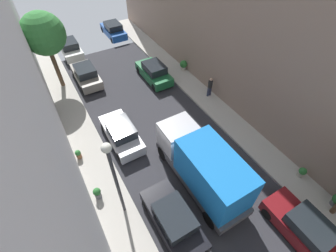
{
  "coord_description": "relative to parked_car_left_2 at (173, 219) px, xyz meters",
  "views": [
    {
      "loc": [
        -5.45,
        -7.9,
        12.78
      ],
      "look_at": [
        0.51,
        2.3,
        0.5
      ],
      "focal_mm": 25.47,
      "sensor_mm": 36.0,
      "label": 1
    }
  ],
  "objects": [
    {
      "name": "parked_car_left_3",
      "position": [
        0.0,
        6.87,
        0.0
      ],
      "size": [
        1.78,
        4.2,
        1.57
      ],
      "color": "silver",
      "rests_on": "ground"
    },
    {
      "name": "potted_plant_1",
      "position": [
        -3.04,
        6.77,
        -0.21
      ],
      "size": [
        0.37,
        0.37,
        0.69
      ],
      "color": "brown",
      "rests_on": "sidewalk_left"
    },
    {
      "name": "sidewalk_right",
      "position": [
        7.7,
        3.74,
        -0.64
      ],
      "size": [
        2.0,
        44.0,
        0.15
      ],
      "primitive_type": "cube",
      "color": "#B7B2A8",
      "rests_on": "ground"
    },
    {
      "name": "parked_car_left_4",
      "position": [
        0.0,
        14.98,
        0.0
      ],
      "size": [
        1.78,
        4.2,
        1.57
      ],
      "color": "gray",
      "rests_on": "ground"
    },
    {
      "name": "potted_plant_0",
      "position": [
        8.23,
        -1.39,
        -0.17
      ],
      "size": [
        0.46,
        0.46,
        0.72
      ],
      "color": "#B2A899",
      "rests_on": "sidewalk_right"
    },
    {
      "name": "potted_plant_2",
      "position": [
        -2.87,
        3.47,
        -0.13
      ],
      "size": [
        0.43,
        0.43,
        0.81
      ],
      "color": "slate",
      "rests_on": "sidewalk_left"
    },
    {
      "name": "parked_car_right_3",
      "position": [
        5.4,
        22.25,
        0.0
      ],
      "size": [
        1.78,
        4.2,
        1.57
      ],
      "color": "#194799",
      "rests_on": "ground"
    },
    {
      "name": "parked_car_right_1",
      "position": [
        5.4,
        -3.73,
        0.0
      ],
      "size": [
        1.78,
        4.2,
        1.57
      ],
      "color": "maroon",
      "rests_on": "ground"
    },
    {
      "name": "lamp_post",
      "position": [
        -1.9,
        2.04,
        3.11
      ],
      "size": [
        0.44,
        0.44,
        5.61
      ],
      "color": "#333338",
      "rests_on": "sidewalk_left"
    },
    {
      "name": "potted_plant_3",
      "position": [
        8.44,
        12.1,
        -0.08
      ],
      "size": [
        0.69,
        0.69,
        0.91
      ],
      "color": "#B2A899",
      "rests_on": "sidewalk_right"
    },
    {
      "name": "parked_car_right_2",
      "position": [
        5.4,
        12.3,
        0.0
      ],
      "size": [
        1.78,
        4.2,
        1.57
      ],
      "color": "#1E6638",
      "rests_on": "ground"
    },
    {
      "name": "parked_car_left_5",
      "position": [
        0.0,
        20.52,
        0.0
      ],
      "size": [
        1.78,
        4.2,
        1.57
      ],
      "color": "white",
      "rests_on": "ground"
    },
    {
      "name": "parked_car_left_2",
      "position": [
        0.0,
        0.0,
        0.0
      ],
      "size": [
        1.78,
        4.2,
        1.57
      ],
      "color": "black",
      "rests_on": "ground"
    },
    {
      "name": "delivery_truck",
      "position": [
        2.7,
        1.33,
        1.07
      ],
      "size": [
        2.26,
        6.6,
        3.38
      ],
      "color": "#4C4C51",
      "rests_on": "ground"
    },
    {
      "name": "ground",
      "position": [
        2.7,
        3.74,
        -0.72
      ],
      "size": [
        32.0,
        32.0,
        0.0
      ],
      "primitive_type": "plane",
      "color": "#2D2D33"
    },
    {
      "name": "sidewalk_left",
      "position": [
        -2.3,
        3.74,
        -0.64
      ],
      "size": [
        2.0,
        44.0,
        0.15
      ],
      "primitive_type": "cube",
      "color": "#B7B2A8",
      "rests_on": "ground"
    },
    {
      "name": "street_tree_0",
      "position": [
        -2.08,
        15.35,
        4.06
      ],
      "size": [
        3.21,
        3.21,
        6.27
      ],
      "color": "brown",
      "rests_on": "sidewalk_left"
    },
    {
      "name": "pedestrian",
      "position": [
        8.14,
        7.71,
        0.35
      ],
      "size": [
        0.4,
        0.36,
        1.72
      ],
      "color": "#2D334C",
      "rests_on": "sidewalk_right"
    }
  ]
}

